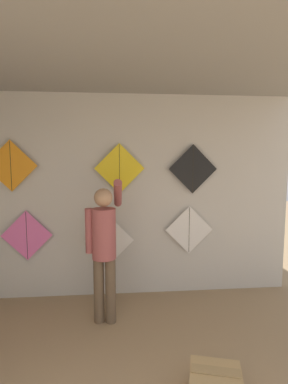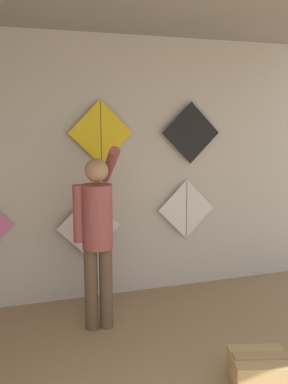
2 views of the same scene
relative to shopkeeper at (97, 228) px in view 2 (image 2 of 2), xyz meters
name	(u,v)px [view 2 (image 2 of 2)]	position (x,y,z in m)	size (l,w,h in m)	color
back_panel	(86,171)	(0.04, 0.75, 0.44)	(5.17, 0.06, 2.80)	beige
shopkeeper	(97,228)	(0.00, 0.00, 0.00)	(0.43, 0.57, 1.70)	brown
cardboard_box	(259,371)	(0.93, -1.26, -0.84)	(0.49, 0.45, 0.25)	tan
kite_1	(89,230)	(0.04, 0.66, -0.19)	(0.68, 0.04, 0.89)	white
kite_2	(186,209)	(1.17, 0.66, -0.03)	(0.68, 0.01, 0.68)	white
kite_4	(101,133)	(0.19, 0.66, 0.84)	(0.68, 0.01, 0.68)	yellow
kite_5	(191,133)	(1.21, 0.66, 0.83)	(0.68, 0.01, 0.68)	black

